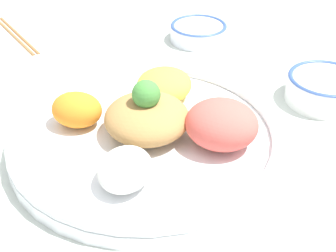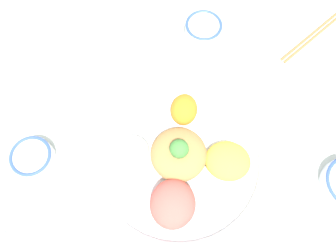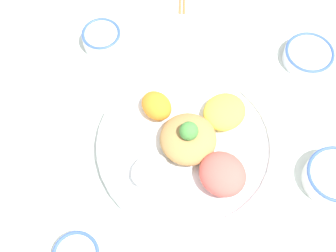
# 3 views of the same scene
# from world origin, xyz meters

# --- Properties ---
(ground_plane) EXTENTS (2.40, 2.40, 0.00)m
(ground_plane) POSITION_xyz_m (0.00, 0.00, 0.00)
(ground_plane) COLOR silver
(salad_platter) EXTENTS (0.38, 0.38, 0.10)m
(salad_platter) POSITION_xyz_m (-0.03, 0.04, 0.03)
(salad_platter) COLOR white
(salad_platter) RESTS_ON ground_plane
(sauce_bowl_red) EXTENTS (0.09, 0.09, 0.04)m
(sauce_bowl_red) POSITION_xyz_m (-0.26, -0.21, 0.02)
(sauce_bowl_red) COLOR white
(sauce_bowl_red) RESTS_ON ground_plane
(rice_bowl_blue) EXTENTS (0.11, 0.11, 0.03)m
(rice_bowl_blue) POSITION_xyz_m (-0.30, 0.27, 0.02)
(rice_bowl_blue) COLOR white
(rice_bowl_blue) RESTS_ON ground_plane
(rice_bowl_plain) EXTENTS (0.12, 0.12, 0.04)m
(rice_bowl_plain) POSITION_xyz_m (-0.01, 0.33, 0.02)
(rice_bowl_plain) COLOR white
(rice_bowl_plain) RESTS_ON ground_plane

